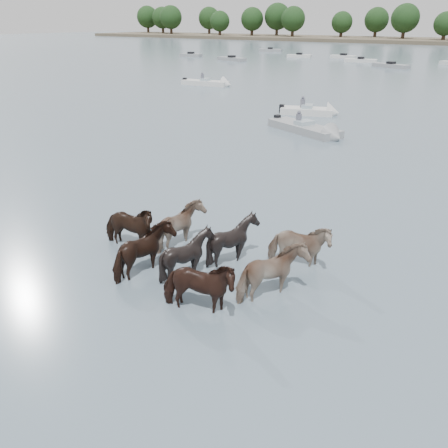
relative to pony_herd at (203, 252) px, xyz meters
The scene contains 7 objects.
ground 2.30m from the pony_herd, 102.34° to the right, with size 400.00×400.00×0.00m, color slate.
shoreline 163.77m from the pony_herd, 115.49° to the left, with size 160.00×30.00×1.00m, color #4C4233.
pony_herd is the anchor object (origin of this frame).
motorboat_a 25.03m from the pony_herd, 106.03° to the left, with size 4.59×2.87×1.92m.
motorboat_b 18.40m from the pony_herd, 104.11° to the left, with size 6.05×3.87×1.92m.
motorboat_f 40.59m from the pony_herd, 124.57° to the left, with size 5.86×2.36×1.92m.
treeline 167.51m from the pony_herd, 116.96° to the left, with size 147.55×20.59×11.62m.
Camera 1 is at (7.52, -7.38, 6.69)m, focal length 37.66 mm.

